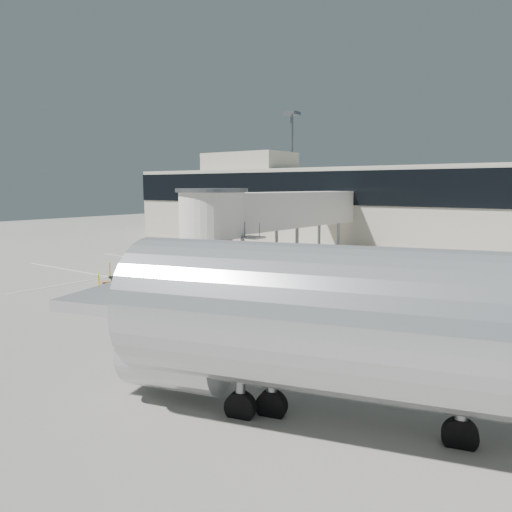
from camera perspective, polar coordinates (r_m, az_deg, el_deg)
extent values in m
plane|color=#B1AA9E|center=(26.98, -7.19, -5.31)|extent=(140.00, 140.00, 0.00)
cube|color=white|center=(28.40, -4.37, -4.57)|extent=(40.00, 0.15, 0.02)
cube|color=white|center=(33.86, 3.51, -2.52)|extent=(40.00, 0.15, 0.02)
cube|color=white|center=(39.79, 9.10, -1.02)|extent=(40.00, 0.15, 0.02)
cube|color=white|center=(31.90, 13.54, -3.38)|extent=(0.15, 30.00, 0.02)
cube|color=white|center=(40.87, -7.46, -0.75)|extent=(0.15, 30.00, 0.02)
cube|color=beige|center=(52.14, 16.49, 5.28)|extent=(64.00, 12.00, 8.00)
cube|color=black|center=(46.49, 13.92, 7.54)|extent=(64.00, 0.12, 3.20)
cube|color=beige|center=(59.31, -0.81, 10.72)|extent=(10.00, 6.00, 2.00)
cylinder|color=slate|center=(62.98, 4.05, 9.18)|extent=(0.36, 0.36, 15.00)
cube|color=slate|center=(63.58, 4.12, 15.95)|extent=(1.60, 1.60, 0.40)
cube|color=white|center=(40.54, 3.55, 5.33)|extent=(3.00, 18.00, 2.80)
cylinder|color=white|center=(33.43, -5.05, 4.74)|extent=(4.40, 4.40, 3.00)
cylinder|color=slate|center=(33.37, -5.08, 7.49)|extent=(4.80, 4.80, 0.25)
cylinder|color=slate|center=(35.85, -4.04, 0.40)|extent=(0.28, 0.28, 2.90)
cylinder|color=slate|center=(34.57, -1.54, 0.13)|extent=(0.28, 0.28, 2.90)
cylinder|color=slate|center=(41.33, 2.36, 1.42)|extent=(0.28, 0.28, 2.90)
cylinder|color=slate|center=(40.23, 4.70, 1.22)|extent=(0.28, 0.28, 2.90)
cylinder|color=slate|center=(47.22, 7.21, 2.19)|extent=(0.28, 0.28, 2.90)
cylinder|color=slate|center=(46.26, 9.36, 2.02)|extent=(0.28, 0.28, 2.90)
cube|color=slate|center=(31.48, -2.66, -2.87)|extent=(1.40, 2.60, 0.50)
cube|color=slate|center=(31.71, -1.99, -0.31)|extent=(1.20, 2.60, 2.06)
cube|color=slate|center=(32.64, -0.45, 2.14)|extent=(1.40, 1.20, 0.12)
cube|color=maroon|center=(30.44, 5.91, -2.72)|extent=(2.47, 1.38, 0.59)
cube|color=white|center=(29.85, 7.27, -2.19)|extent=(0.80, 1.15, 0.34)
cube|color=black|center=(30.75, 4.91, -1.48)|extent=(0.23, 0.99, 0.88)
cylinder|color=black|center=(30.47, 4.00, -3.12)|extent=(0.65, 0.31, 0.63)
cylinder|color=black|center=(31.45, 5.48, -2.79)|extent=(0.65, 0.31, 0.63)
cylinder|color=black|center=(29.52, 6.36, -3.51)|extent=(0.65, 0.31, 0.63)
cylinder|color=black|center=(30.53, 7.81, -3.16)|extent=(0.65, 0.31, 0.63)
cube|color=black|center=(28.84, 6.67, -3.27)|extent=(3.46, 2.51, 0.12)
cube|color=black|center=(28.87, 6.66, -3.64)|extent=(3.08, 2.19, 0.26)
cube|color=black|center=(30.33, 4.33, -2.98)|extent=(0.71, 0.32, 0.08)
cylinder|color=black|center=(29.32, 4.23, -3.84)|extent=(0.38, 0.26, 0.35)
cylinder|color=black|center=(30.17, 6.35, -3.53)|extent=(0.38, 0.26, 0.35)
cylinder|color=black|center=(27.66, 6.99, -4.60)|extent=(0.38, 0.26, 0.35)
cylinder|color=black|center=(28.57, 9.14, -4.24)|extent=(0.38, 0.26, 0.35)
cylinder|color=black|center=(29.47, 3.77, -2.07)|extent=(0.07, 0.07, 0.93)
cylinder|color=black|center=(30.32, 5.89, -1.81)|extent=(0.07, 0.07, 0.93)
cylinder|color=black|center=(27.18, 7.57, -2.98)|extent=(0.07, 0.07, 0.93)
cylinder|color=black|center=(28.11, 9.73, -2.66)|extent=(0.07, 0.07, 0.93)
cube|color=maroon|center=(28.88, 7.74, -2.82)|extent=(0.54, 0.47, 0.33)
cube|color=olive|center=(28.12, 7.02, -3.11)|extent=(0.58, 0.49, 0.32)
cube|color=olive|center=(29.70, 6.03, -2.47)|extent=(0.62, 0.49, 0.35)
cube|color=maroon|center=(28.79, 6.15, -2.77)|extent=(0.61, 0.44, 0.38)
cube|color=#505055|center=(29.62, 6.33, -2.40)|extent=(0.47, 0.39, 0.45)
cube|color=olive|center=(28.74, 7.59, -2.83)|extent=(0.51, 0.46, 0.37)
cube|color=#505055|center=(28.87, 6.72, -2.77)|extent=(0.46, 0.42, 0.37)
cube|color=maroon|center=(28.72, 5.97, -2.86)|extent=(0.46, 0.39, 0.32)
cube|color=maroon|center=(27.88, 6.89, -3.09)|extent=(0.49, 0.42, 0.42)
cube|color=black|center=(26.43, -15.04, -4.48)|extent=(3.60, 2.63, 0.13)
cube|color=black|center=(26.48, -15.02, -4.89)|extent=(3.21, 2.29, 0.27)
cube|color=black|center=(28.34, -16.28, -4.03)|extent=(0.74, 0.34, 0.09)
cylinder|color=black|center=(27.38, -17.20, -5.01)|extent=(0.40, 0.27, 0.37)
cylinder|color=black|center=(27.80, -14.30, -4.71)|extent=(0.40, 0.27, 0.37)
cylinder|color=black|center=(25.26, -15.78, -6.04)|extent=(0.40, 0.27, 0.37)
cylinder|color=black|center=(25.71, -12.66, -5.69)|extent=(0.40, 0.27, 0.37)
cylinder|color=#FFF40D|center=(27.60, -17.52, -3.02)|extent=(0.08, 0.08, 0.97)
cylinder|color=#FFF40D|center=(28.01, -14.64, -2.75)|extent=(0.08, 0.08, 0.97)
cylinder|color=#FFF40D|center=(24.67, -15.57, -4.23)|extent=(0.08, 0.08, 0.97)
cylinder|color=#FFF40D|center=(25.12, -12.39, -3.90)|extent=(0.08, 0.08, 0.97)
cube|color=tan|center=(25.68, -14.79, -4.18)|extent=(0.65, 0.69, 0.44)
cube|color=tan|center=(26.67, -15.38, -3.79)|extent=(0.59, 0.62, 0.41)
cube|color=tan|center=(26.37, -14.88, -3.81)|extent=(0.83, 0.72, 0.49)
cube|color=tan|center=(27.12, -14.62, -3.48)|extent=(0.60, 0.53, 0.49)
cube|color=tan|center=(26.71, -14.24, -3.66)|extent=(0.77, 0.68, 0.47)
cube|color=tan|center=(26.84, -15.75, -3.58)|extent=(0.75, 0.64, 0.55)
cube|color=tan|center=(26.99, -15.59, -3.56)|extent=(0.76, 0.64, 0.50)
cube|color=tan|center=(27.37, -14.99, -3.46)|extent=(0.62, 0.66, 0.42)
cube|color=tan|center=(25.62, -15.56, -4.25)|extent=(0.77, 0.75, 0.43)
cube|color=black|center=(31.12, -14.30, -2.65)|extent=(3.39, 2.43, 0.12)
cube|color=black|center=(31.16, -14.29, -2.99)|extent=(3.03, 2.12, 0.26)
cube|color=black|center=(32.91, -15.42, -2.39)|extent=(0.70, 0.31, 0.08)
cylinder|color=black|center=(31.97, -16.10, -3.15)|extent=(0.37, 0.25, 0.35)
cylinder|color=black|center=(32.42, -13.78, -2.91)|extent=(0.37, 0.25, 0.35)
cylinder|color=black|center=(29.98, -14.81, -3.83)|extent=(0.37, 0.25, 0.35)
cylinder|color=black|center=(30.45, -12.36, -3.57)|extent=(0.37, 0.25, 0.35)
cylinder|color=#FFF40D|center=(32.20, -16.38, -1.55)|extent=(0.07, 0.07, 0.92)
cylinder|color=#FFF40D|center=(32.64, -14.08, -1.34)|extent=(0.07, 0.07, 0.92)
cylinder|color=#FFF40D|center=(29.45, -14.61, -2.35)|extent=(0.07, 0.07, 0.92)
cylinder|color=#FFF40D|center=(29.93, -12.12, -2.11)|extent=(0.07, 0.07, 0.92)
cube|color=tan|center=(31.54, -15.05, -1.96)|extent=(0.76, 0.70, 0.51)
cube|color=tan|center=(30.91, -14.58, -2.10)|extent=(0.79, 0.73, 0.55)
cube|color=tan|center=(30.77, -14.57, -2.32)|extent=(0.71, 0.56, 0.37)
cube|color=tan|center=(30.67, -13.05, -2.23)|extent=(0.55, 0.50, 0.45)
cube|color=tan|center=(30.14, -13.90, -2.39)|extent=(0.60, 0.67, 0.49)
imported|color=#C6FF1A|center=(26.79, -9.96, -3.63)|extent=(0.72, 0.64, 1.67)
cube|color=white|center=(32.42, 24.14, -2.04)|extent=(2.40, 4.46, 1.37)
cube|color=white|center=(34.20, 25.34, -2.07)|extent=(1.69, 0.75, 0.79)
cube|color=black|center=(32.52, 24.29, -1.39)|extent=(2.15, 2.89, 0.55)
cylinder|color=black|center=(31.58, 21.68, -3.31)|extent=(0.31, 0.63, 0.60)
cylinder|color=black|center=(30.93, 24.49, -3.69)|extent=(0.31, 0.63, 0.60)
cylinder|color=black|center=(34.12, 23.70, -2.61)|extent=(0.31, 0.63, 0.60)
cylinder|color=black|center=(33.52, 26.33, -2.95)|extent=(0.31, 0.63, 0.60)
cube|color=maroon|center=(53.10, -4.85, 2.11)|extent=(3.82, 1.62, 1.51)
cube|color=black|center=(51.89, -3.45, 3.04)|extent=(0.97, 1.41, 0.53)
cylinder|color=black|center=(53.58, -6.46, 1.65)|extent=(0.60, 0.25, 0.60)
cylinder|color=black|center=(54.60, -5.45, 1.78)|extent=(0.60, 0.25, 0.60)
cylinder|color=black|center=(51.70, -4.19, 1.45)|extent=(0.60, 0.25, 0.60)
cylinder|color=black|center=(52.76, -3.19, 1.59)|extent=(0.60, 0.25, 0.60)
cylinder|color=silver|center=(12.61, 18.56, -7.77)|extent=(15.61, 8.02, 3.79)
cube|color=silver|center=(13.75, -3.82, -6.07)|extent=(9.84, 5.29, 0.33)
cylinder|color=silver|center=(14.75, -8.91, -10.73)|extent=(3.35, 2.91, 2.18)
cube|color=silver|center=(14.50, -8.99, -7.54)|extent=(0.79, 0.45, 1.04)
cylinder|color=slate|center=(14.01, 1.79, -15.83)|extent=(0.28, 0.28, 1.04)
cylinder|color=black|center=(14.11, 1.79, -16.71)|extent=(0.90, 0.54, 0.85)
cylinder|color=slate|center=(13.43, 22.34, -17.55)|extent=(0.28, 0.28, 1.04)
cylinder|color=black|center=(13.53, 22.28, -18.46)|extent=(0.90, 0.54, 0.85)
cylinder|color=slate|center=(13.83, -1.80, -15.09)|extent=(0.27, 0.27, 1.52)
cylinder|color=black|center=(14.02, -1.80, -16.87)|extent=(0.90, 0.54, 0.85)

